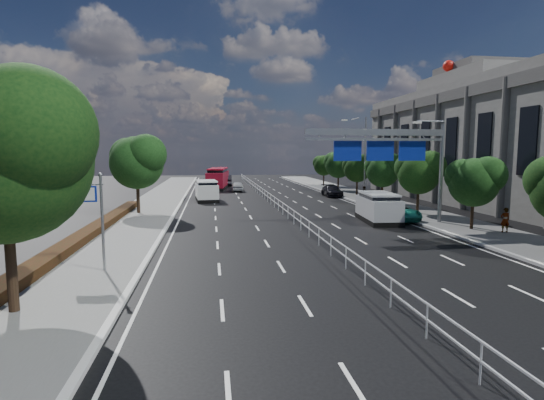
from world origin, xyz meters
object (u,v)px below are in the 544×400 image
object	(u,v)px
parked_car_dark	(332,191)
pedestrian_a	(505,220)
near_car_dark	(226,180)
red_bus	(218,178)
parked_car_teal	(398,212)
pedestrian_b	(364,194)
overhead_gantry	(391,147)
toilet_sign	(90,206)
white_minivan	(207,191)
near_car_silver	(238,186)
silver_minivan	(378,208)

from	to	relation	value
parked_car_dark	pedestrian_a	xyz separation A→B (m)	(4.23, -24.44, 0.26)
near_car_dark	parked_car_dark	bearing A→B (deg)	125.51
red_bus	parked_car_teal	size ratio (longest dim) A/B	2.13
red_bus	pedestrian_b	distance (m)	24.75
red_bus	pedestrian_a	world-z (taller)	red_bus
overhead_gantry	pedestrian_a	xyz separation A→B (m)	(5.79, -4.49, -4.68)
pedestrian_a	toilet_sign	bearing A→B (deg)	18.13
pedestrian_b	white_minivan	bearing A→B (deg)	-17.05
parked_car_teal	pedestrian_b	distance (m)	10.98
near_car_dark	pedestrian_a	xyz separation A→B (m)	(16.13, -42.53, 0.09)
near_car_silver	pedestrian_b	xyz separation A→B (m)	(12.00, -15.41, 0.27)
pedestrian_a	pedestrian_b	world-z (taller)	pedestrian_b
red_bus	pedestrian_a	distance (m)	41.25
near_car_silver	near_car_dark	distance (m)	9.87
near_car_silver	parked_car_teal	world-z (taller)	near_car_silver
white_minivan	pedestrian_b	xyz separation A→B (m)	(16.01, -4.43, -0.15)
toilet_sign	overhead_gantry	bearing A→B (deg)	29.60
pedestrian_b	parked_car_teal	bearing A→B (deg)	81.63
parked_car_teal	parked_car_dark	xyz separation A→B (m)	(0.00, 18.00, 0.00)
white_minivan	near_car_dark	size ratio (longest dim) A/B	1.04
white_minivan	near_car_silver	distance (m)	11.69
parked_car_dark	pedestrian_a	distance (m)	24.80
red_bus	silver_minivan	xyz separation A→B (m)	(11.43, -31.48, -0.48)
silver_minivan	parked_car_teal	distance (m)	1.93
white_minivan	silver_minivan	xyz separation A→B (m)	(12.91, -15.88, -0.01)
pedestrian_a	pedestrian_b	bearing A→B (deg)	-75.60
red_bus	parked_car_teal	distance (m)	33.65
near_car_silver	parked_car_dark	world-z (taller)	same
toilet_sign	white_minivan	bearing A→B (deg)	80.55
white_minivan	parked_car_dark	size ratio (longest dim) A/B	1.14
toilet_sign	silver_minivan	size ratio (longest dim) A/B	0.80
pedestrian_a	parked_car_teal	bearing A→B (deg)	-51.88
near_car_dark	pedestrian_a	world-z (taller)	pedestrian_a
overhead_gantry	white_minivan	world-z (taller)	overhead_gantry
overhead_gantry	white_minivan	xyz separation A→B (m)	(-13.15, 17.28, -4.52)
toilet_sign	pedestrian_b	distance (m)	30.83
red_bus	near_car_dark	distance (m)	5.38
white_minivan	silver_minivan	distance (m)	20.47
near_car_dark	silver_minivan	size ratio (longest dim) A/B	0.93
white_minivan	pedestrian_b	bearing A→B (deg)	-20.55
silver_minivan	near_car_dark	bearing A→B (deg)	110.76
red_bus	near_car_dark	bearing A→B (deg)	82.61
pedestrian_b	near_car_silver	bearing A→B (deg)	-53.66
toilet_sign	white_minivan	world-z (taller)	toilet_sign
near_car_dark	parked_car_teal	bearing A→B (deg)	110.42
toilet_sign	overhead_gantry	distance (m)	20.52
parked_car_teal	pedestrian_b	xyz separation A→B (m)	(1.30, 10.90, 0.28)
near_car_silver	parked_car_teal	bearing A→B (deg)	114.32
red_bus	silver_minivan	bearing A→B (deg)	-63.01
silver_minivan	red_bus	bearing A→B (deg)	115.30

